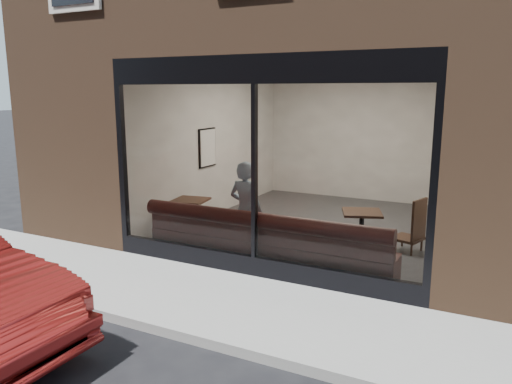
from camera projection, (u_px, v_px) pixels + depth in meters
The scene contains 20 objects.
ground at pixel (172, 334), 5.65m from camera, with size 120.00×120.00×0.00m, color black.
sidewalk_near at pixel (218, 301), 6.52m from camera, with size 40.00×2.00×0.01m, color gray.
kerb_near at pixel (169, 331), 5.59m from camera, with size 40.00×0.10×0.12m, color gray.
host_building_pier_left at pixel (233, 131), 13.98m from camera, with size 2.50×12.00×3.20m, color brown.
host_building_backfill at pixel (391, 128), 14.92m from camera, with size 5.00×6.00×3.20m, color brown.
cafe_floor at pixel (322, 227), 10.01m from camera, with size 6.00×6.00×0.00m, color #2D2D30.
cafe_ceiling at pixel (326, 64), 9.37m from camera, with size 6.00×6.00×0.00m, color white.
cafe_wall_back at pixel (365, 136), 12.30m from camera, with size 5.00×5.00×0.00m, color beige.
cafe_wall_left at pixel (215, 143), 10.80m from camera, with size 6.00×6.00×0.00m, color beige.
cafe_wall_right at pixel (461, 156), 8.58m from camera, with size 6.00×6.00×0.00m, color beige.
storefront_kick at pixel (255, 266), 7.41m from camera, with size 5.00×0.10×0.30m, color black.
storefront_header at pixel (254, 69), 6.84m from camera, with size 5.00×0.10×0.40m, color black.
storefront_mullion at pixel (254, 173), 7.13m from camera, with size 0.06×0.10×2.50m, color black.
storefront_glass at pixel (253, 173), 7.10m from camera, with size 4.80×4.80×0.00m, color white.
banquette at pixel (266, 254), 7.74m from camera, with size 4.00×0.55×0.45m, color #341613.
person at pixel (246, 210), 8.08m from camera, with size 0.59×0.39×1.61m, color #9ABCD2.
cafe_table_left at pixel (190, 200), 9.11m from camera, with size 0.59×0.59×0.04m, color black.
cafe_table_right at pixel (362, 213), 8.19m from camera, with size 0.62×0.62×0.04m, color black.
cafe_chair_right at pixel (407, 238), 8.48m from camera, with size 0.46×0.46×0.04m, color black.
wall_poster at pixel (208, 148), 10.51m from camera, with size 0.02×0.57×0.76m, color white.
Camera 1 is at (3.23, -4.21, 2.71)m, focal length 35.00 mm.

